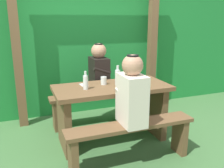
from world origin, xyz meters
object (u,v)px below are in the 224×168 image
object	(u,v)px
bench_near	(131,135)
bottle_left	(86,82)
person_black_coat	(99,71)
bottle_right	(118,77)
bench_far	(98,102)
cell_phone	(84,85)
person_white_shirt	(131,93)
picnic_table	(112,104)
drinking_glass	(104,81)

from	to	relation	value
bench_near	bottle_left	distance (m)	0.79
person_black_coat	bottle_right	world-z (taller)	person_black_coat
bench_far	cell_phone	xyz separation A→B (m)	(-0.32, -0.42, 0.40)
person_white_shirt	person_black_coat	world-z (taller)	same
person_white_shirt	bottle_right	world-z (taller)	person_white_shirt
picnic_table	person_black_coat	world-z (taller)	person_black_coat
bottle_left	picnic_table	bearing A→B (deg)	5.22
picnic_table	cell_phone	distance (m)	0.42
bench_far	person_white_shirt	world-z (taller)	person_white_shirt
bench_far	person_white_shirt	distance (m)	1.21
person_white_shirt	cell_phone	xyz separation A→B (m)	(-0.31, 0.70, -0.07)
person_white_shirt	cell_phone	bearing A→B (deg)	114.34
person_white_shirt	bottle_right	distance (m)	0.58
bench_far	bottle_right	distance (m)	0.74
bottle_right	cell_phone	xyz separation A→B (m)	(-0.40, 0.12, -0.10)
picnic_table	bench_near	distance (m)	0.58
drinking_glass	bottle_right	xyz separation A→B (m)	(0.15, -0.08, 0.05)
bench_near	bottle_left	size ratio (longest dim) A/B	6.54
person_black_coat	bottle_right	bearing A→B (deg)	-83.21
picnic_table	person_white_shirt	world-z (taller)	person_white_shirt
person_white_shirt	person_black_coat	bearing A→B (deg)	88.98
picnic_table	drinking_glass	size ratio (longest dim) A/B	14.39
person_white_shirt	drinking_glass	world-z (taller)	person_white_shirt
bench_near	drinking_glass	bearing A→B (deg)	96.41
bottle_right	cell_phone	distance (m)	0.43
bench_far	drinking_glass	bearing A→B (deg)	-98.99
bench_near	person_white_shirt	bearing A→B (deg)	138.66
bench_far	drinking_glass	size ratio (longest dim) A/B	14.39
bottle_right	picnic_table	bearing A→B (deg)	-167.83
person_white_shirt	cell_phone	size ratio (longest dim) A/B	5.14
bench_near	bottle_right	xyz separation A→B (m)	(0.08, 0.58, 0.49)
person_black_coat	drinking_glass	distance (m)	0.47
cell_phone	bench_far	bearing A→B (deg)	45.68
bottle_left	bottle_right	world-z (taller)	bottle_right
bench_far	bottle_left	bearing A→B (deg)	-119.57
drinking_glass	bottle_right	bearing A→B (deg)	-26.79
drinking_glass	person_white_shirt	bearing A→B (deg)	-83.89
drinking_glass	bench_far	bearing A→B (deg)	81.01
person_white_shirt	bottle_left	size ratio (longest dim) A/B	3.36
bench_near	bottle_right	distance (m)	0.76
person_black_coat	bottle_left	size ratio (longest dim) A/B	3.36
person_white_shirt	bench_near	bearing A→B (deg)	-41.34
bench_near	bottle_right	bearing A→B (deg)	82.08
bench_near	bench_far	xyz separation A→B (m)	(0.00, 1.12, 0.00)
person_white_shirt	person_black_coat	xyz separation A→B (m)	(0.02, 1.12, 0.00)
picnic_table	bottle_right	distance (m)	0.34
bench_near	drinking_glass	world-z (taller)	drinking_glass
picnic_table	person_white_shirt	distance (m)	0.63
person_black_coat	drinking_glass	size ratio (longest dim) A/B	7.39
bench_near	drinking_glass	distance (m)	0.79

